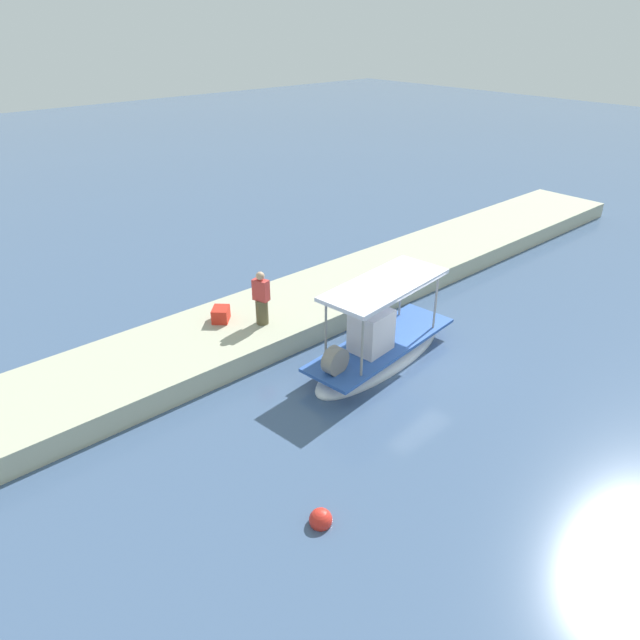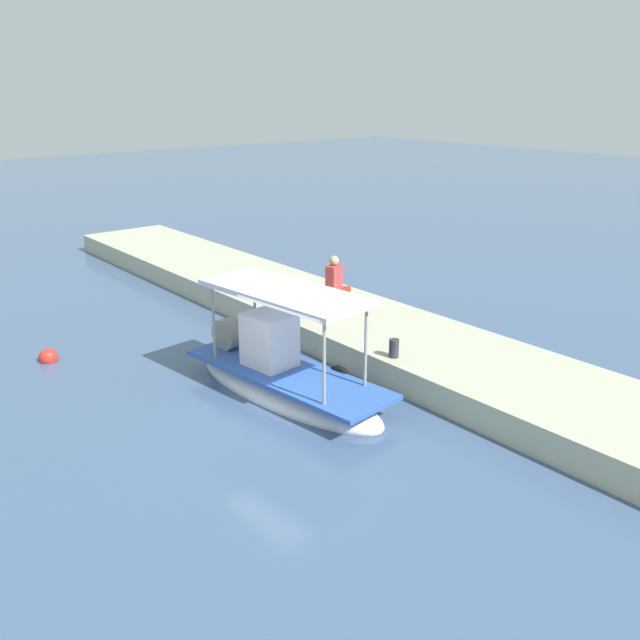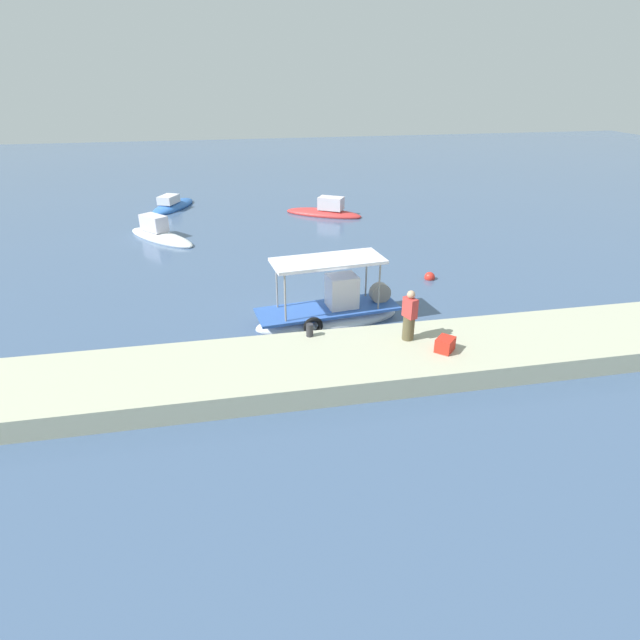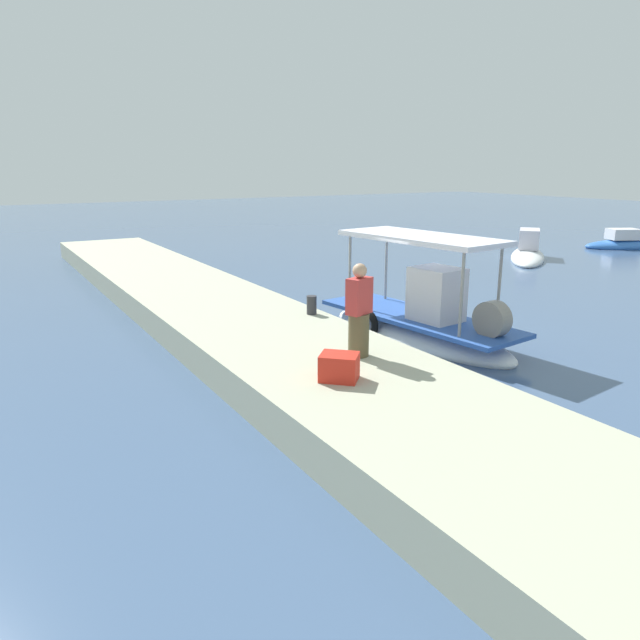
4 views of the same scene
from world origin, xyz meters
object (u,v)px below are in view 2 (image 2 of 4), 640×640
Objects in this scene: marker_buoy at (49,357)px; fisherman_near_bollard at (334,290)px; main_fishing_boat at (284,376)px; mooring_bollard at (394,348)px; cargo_crate at (340,295)px.

fisherman_near_bollard is at bearing -117.69° from marker_buoy.
main_fishing_boat reaches higher than mooring_bollard.
main_fishing_boat is at bearing 121.59° from fisherman_near_bollard.
mooring_bollard is (-3.19, 0.84, -0.57)m from fisherman_near_bollard.
mooring_bollard is (-1.22, -2.36, 0.48)m from main_fishing_boat.
main_fishing_boat reaches higher than fisherman_near_bollard.
cargo_crate is (2.85, -4.20, 0.48)m from main_fishing_boat.
cargo_crate reaches higher than mooring_bollard.
main_fishing_boat is 3.90m from fisherman_near_bollard.
marker_buoy is (2.66, 7.77, -0.82)m from cargo_crate.
main_fishing_boat is 2.70m from mooring_bollard.
main_fishing_boat is 11.90× the size of marker_buoy.
fisherman_near_bollard is at bearing 131.51° from cargo_crate.
cargo_crate is at bearing -108.93° from marker_buoy.
main_fishing_boat is 3.34× the size of fisherman_near_bollard.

